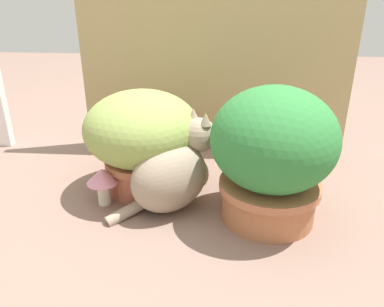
# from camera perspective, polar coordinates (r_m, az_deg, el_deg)

# --- Properties ---
(ground_plane) EXTENTS (6.00, 6.00, 0.00)m
(ground_plane) POSITION_cam_1_polar(r_m,az_deg,el_deg) (1.20, -3.38, -8.79)
(ground_plane) COLOR #816559
(cardboard_backdrop) EXTENTS (1.10, 0.03, 0.93)m
(cardboard_backdrop) POSITION_cam_1_polar(r_m,az_deg,el_deg) (1.55, 3.64, 17.02)
(cardboard_backdrop) COLOR tan
(cardboard_backdrop) RESTS_ON ground
(grass_planter) EXTENTS (0.38, 0.38, 0.35)m
(grass_planter) POSITION_cam_1_polar(r_m,az_deg,el_deg) (1.26, -7.59, 2.52)
(grass_planter) COLOR #AE5D43
(grass_planter) RESTS_ON ground
(leafy_planter) EXTENTS (0.36, 0.36, 0.41)m
(leafy_planter) POSITION_cam_1_polar(r_m,az_deg,el_deg) (1.10, 12.14, 0.07)
(leafy_planter) COLOR #B06844
(leafy_planter) RESTS_ON ground
(cat) EXTENTS (0.36, 0.30, 0.32)m
(cat) POSITION_cam_1_polar(r_m,az_deg,el_deg) (1.17, -2.56, -2.95)
(cat) COLOR gray
(cat) RESTS_ON ground
(mushroom_ornament_red) EXTENTS (0.10, 0.10, 0.12)m
(mushroom_ornament_red) POSITION_cam_1_polar(r_m,az_deg,el_deg) (1.23, -13.51, -3.94)
(mushroom_ornament_red) COLOR silver
(mushroom_ornament_red) RESTS_ON ground
(mushroom_ornament_pink) EXTENTS (0.10, 0.10, 0.13)m
(mushroom_ornament_pink) POSITION_cam_1_polar(r_m,az_deg,el_deg) (1.23, -13.41, -3.80)
(mushroom_ornament_pink) COLOR silver
(mushroom_ornament_pink) RESTS_ON ground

